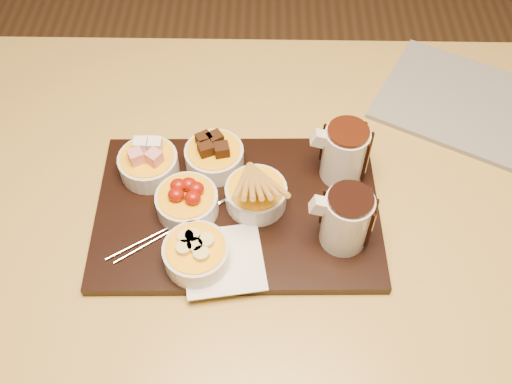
{
  "coord_description": "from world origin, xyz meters",
  "views": [
    {
      "loc": [
        -0.02,
        -0.58,
        1.53
      ],
      "look_at": [
        -0.03,
        -0.05,
        0.81
      ],
      "focal_mm": 40.0,
      "sensor_mm": 36.0,
      "label": 1
    }
  ],
  "objects_px": {
    "bowl_strawberries": "(187,203)",
    "dining_table": "(270,222)",
    "serving_board": "(238,210)",
    "newspaper": "(465,103)",
    "pitcher_dark_chocolate": "(346,220)",
    "pitcher_milk_chocolate": "(344,154)"
  },
  "relations": [
    {
      "from": "bowl_strawberries",
      "to": "dining_table",
      "type": "bearing_deg",
      "value": 22.67
    },
    {
      "from": "serving_board",
      "to": "newspaper",
      "type": "relative_size",
      "value": 1.48
    },
    {
      "from": "dining_table",
      "to": "serving_board",
      "type": "bearing_deg",
      "value": -138.09
    },
    {
      "from": "pitcher_dark_chocolate",
      "to": "dining_table",
      "type": "bearing_deg",
      "value": 135.17
    },
    {
      "from": "serving_board",
      "to": "newspaper",
      "type": "bearing_deg",
      "value": 30.0
    },
    {
      "from": "serving_board",
      "to": "bowl_strawberries",
      "type": "bearing_deg",
      "value": -176.42
    },
    {
      "from": "pitcher_milk_chocolate",
      "to": "dining_table",
      "type": "bearing_deg",
      "value": -169.54
    },
    {
      "from": "pitcher_milk_chocolate",
      "to": "bowl_strawberries",
      "type": "bearing_deg",
      "value": -163.61
    },
    {
      "from": "serving_board",
      "to": "dining_table",
      "type": "bearing_deg",
      "value": 40.51
    },
    {
      "from": "bowl_strawberries",
      "to": "pitcher_dark_chocolate",
      "type": "height_order",
      "value": "pitcher_dark_chocolate"
    },
    {
      "from": "pitcher_milk_chocolate",
      "to": "newspaper",
      "type": "xyz_separation_m",
      "value": [
        0.25,
        0.19,
        -0.06
      ]
    },
    {
      "from": "dining_table",
      "to": "pitcher_milk_chocolate",
      "type": "xyz_separation_m",
      "value": [
        0.12,
        0.02,
        0.17
      ]
    },
    {
      "from": "bowl_strawberries",
      "to": "pitcher_milk_chocolate",
      "type": "xyz_separation_m",
      "value": [
        0.25,
        0.08,
        0.03
      ]
    },
    {
      "from": "dining_table",
      "to": "pitcher_dark_chocolate",
      "type": "height_order",
      "value": "pitcher_dark_chocolate"
    },
    {
      "from": "dining_table",
      "to": "serving_board",
      "type": "distance_m",
      "value": 0.13
    },
    {
      "from": "dining_table",
      "to": "bowl_strawberries",
      "type": "height_order",
      "value": "bowl_strawberries"
    },
    {
      "from": "newspaper",
      "to": "pitcher_milk_chocolate",
      "type": "bearing_deg",
      "value": -115.79
    },
    {
      "from": "dining_table",
      "to": "serving_board",
      "type": "relative_size",
      "value": 2.61
    },
    {
      "from": "bowl_strawberries",
      "to": "pitcher_milk_chocolate",
      "type": "relative_size",
      "value": 1.0
    },
    {
      "from": "dining_table",
      "to": "bowl_strawberries",
      "type": "distance_m",
      "value": 0.2
    },
    {
      "from": "dining_table",
      "to": "serving_board",
      "type": "xyz_separation_m",
      "value": [
        -0.06,
        -0.05,
        0.11
      ]
    },
    {
      "from": "bowl_strawberries",
      "to": "pitcher_dark_chocolate",
      "type": "bearing_deg",
      "value": -11.26
    }
  ]
}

